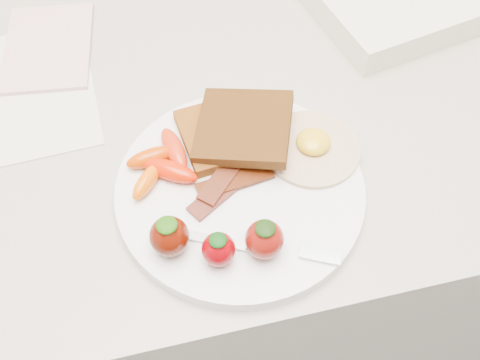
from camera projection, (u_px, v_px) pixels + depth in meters
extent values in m
cube|color=gray|center=(225.00, 253.00, 1.05)|extent=(2.00, 0.60, 0.90)
cylinder|color=white|center=(240.00, 190.00, 0.58)|extent=(0.27, 0.27, 0.02)
cube|color=#502F0D|center=(223.00, 133.00, 0.61)|extent=(0.10, 0.10, 0.01)
cube|color=black|center=(244.00, 127.00, 0.59)|extent=(0.13, 0.13, 0.02)
cylinder|color=beige|center=(312.00, 148.00, 0.60)|extent=(0.12, 0.12, 0.01)
ellipsoid|color=gold|center=(313.00, 142.00, 0.60)|extent=(0.04, 0.04, 0.02)
cube|color=black|center=(222.00, 191.00, 0.57)|extent=(0.08, 0.06, 0.00)
cube|color=#3B0B02|center=(235.00, 181.00, 0.57)|extent=(0.09, 0.03, 0.00)
cube|color=#340E05|center=(226.00, 174.00, 0.58)|extent=(0.07, 0.08, 0.00)
ellipsoid|color=#BB3800|center=(151.00, 157.00, 0.58)|extent=(0.06, 0.03, 0.02)
ellipsoid|color=red|center=(170.00, 171.00, 0.57)|extent=(0.07, 0.05, 0.02)
ellipsoid|color=#E45C05|center=(147.00, 181.00, 0.57)|extent=(0.05, 0.05, 0.02)
ellipsoid|color=red|center=(174.00, 149.00, 0.59)|extent=(0.03, 0.06, 0.02)
ellipsoid|color=#480C02|center=(169.00, 236.00, 0.52)|extent=(0.04, 0.04, 0.04)
ellipsoid|color=#1B4A08|center=(167.00, 225.00, 0.50)|extent=(0.02, 0.02, 0.01)
ellipsoid|color=#780006|center=(219.00, 249.00, 0.51)|extent=(0.03, 0.03, 0.04)
ellipsoid|color=#0A360A|center=(218.00, 240.00, 0.50)|extent=(0.02, 0.02, 0.01)
ellipsoid|color=maroon|center=(264.00, 239.00, 0.52)|extent=(0.04, 0.04, 0.04)
ellipsoid|color=black|center=(265.00, 228.00, 0.50)|extent=(0.02, 0.02, 0.01)
cube|color=silver|center=(226.00, 242.00, 0.53)|extent=(0.09, 0.05, 0.00)
cube|color=silver|center=(321.00, 253.00, 0.53)|extent=(0.05, 0.04, 0.00)
cube|color=silver|center=(25.00, 91.00, 0.68)|extent=(0.18, 0.24, 0.00)
cube|color=#D19FA9|center=(48.00, 47.00, 0.72)|extent=(0.13, 0.18, 0.01)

